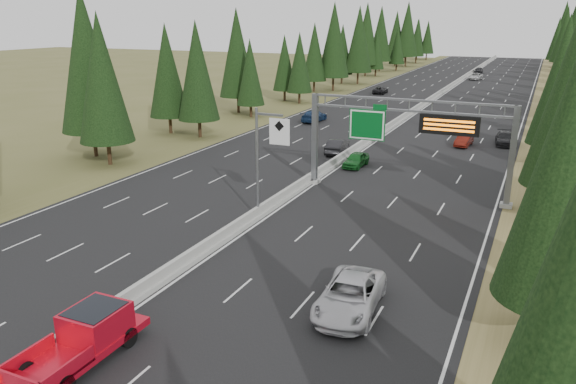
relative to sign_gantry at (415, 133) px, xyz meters
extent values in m
cube|color=black|center=(-8.92, 45.12, -5.23)|extent=(32.00, 260.00, 0.08)
cube|color=olive|center=(8.88, 45.12, -5.24)|extent=(3.60, 260.00, 0.06)
cube|color=brown|center=(-26.72, 45.12, -5.24)|extent=(3.60, 260.00, 0.06)
cube|color=gray|center=(-8.92, 45.12, -5.04)|extent=(0.70, 260.00, 0.30)
cube|color=gray|center=(-8.92, 45.12, -4.64)|extent=(0.30, 260.00, 0.60)
cube|color=slate|center=(-8.57, 0.12, -1.29)|extent=(0.45, 0.45, 7.80)
cube|color=gray|center=(-8.57, 0.12, -5.04)|extent=(0.90, 0.90, 0.30)
cube|color=slate|center=(7.28, 0.12, -1.29)|extent=(0.45, 0.45, 7.80)
cube|color=gray|center=(7.28, 0.12, -5.04)|extent=(0.90, 0.90, 0.30)
cube|color=slate|center=(-0.64, 0.12, 2.53)|extent=(15.85, 0.35, 0.16)
cube|color=slate|center=(-0.64, 0.12, 1.69)|extent=(15.85, 0.35, 0.16)
cube|color=#054C19|center=(-3.92, -0.13, 0.36)|extent=(3.00, 0.10, 2.50)
cube|color=silver|center=(-3.92, -0.19, 0.36)|extent=(2.85, 0.02, 2.35)
cube|color=#054C19|center=(-2.92, -0.13, 1.86)|extent=(1.10, 0.10, 0.45)
cube|color=black|center=(2.58, -0.18, 0.86)|extent=(4.50, 0.40, 1.50)
cube|color=orange|center=(2.58, -0.40, 1.21)|extent=(3.80, 0.02, 0.18)
cube|color=orange|center=(2.58, -0.40, 0.86)|extent=(3.80, 0.02, 0.18)
cube|color=orange|center=(2.58, -0.40, 0.51)|extent=(3.80, 0.02, 0.18)
cylinder|color=slate|center=(-8.92, -9.88, -1.19)|extent=(0.20, 0.20, 8.00)
cube|color=gray|center=(-8.92, -9.88, -5.09)|extent=(0.50, 0.50, 0.20)
cube|color=slate|center=(-7.92, -9.88, 2.41)|extent=(2.00, 0.15, 0.15)
cube|color=silver|center=(-7.12, -10.00, 1.31)|extent=(1.50, 0.06, 1.80)
cylinder|color=black|center=(10.41, -19.05, -4.07)|extent=(0.40, 0.40, 2.39)
cone|color=black|center=(10.41, -19.05, 3.40)|extent=(5.38, 5.38, 12.55)
cylinder|color=black|center=(11.09, -1.65, -3.87)|extent=(0.40, 0.40, 2.81)
cylinder|color=black|center=(10.25, 15.11, -4.12)|extent=(0.40, 0.40, 2.30)
cone|color=black|center=(10.25, 15.11, 3.08)|extent=(5.18, 5.18, 12.09)
cylinder|color=black|center=(11.32, 28.17, -4.35)|extent=(0.40, 0.40, 1.83)
cone|color=black|center=(11.32, 28.17, 1.37)|extent=(4.12, 4.12, 9.61)
cylinder|color=black|center=(11.72, 43.94, -3.84)|extent=(0.40, 0.40, 2.85)
cone|color=black|center=(11.72, 43.94, 5.06)|extent=(6.41, 6.41, 14.96)
cylinder|color=black|center=(12.00, 59.24, -4.18)|extent=(0.40, 0.40, 2.18)
cone|color=black|center=(12.00, 59.24, 2.62)|extent=(4.90, 4.90, 11.43)
cylinder|color=black|center=(11.35, 78.30, -4.22)|extent=(0.40, 0.40, 2.10)
cone|color=black|center=(11.35, 78.30, 2.35)|extent=(4.73, 4.73, 11.03)
cylinder|color=black|center=(11.95, 92.17, -4.26)|extent=(0.40, 0.40, 2.02)
cone|color=black|center=(11.95, 92.17, 2.04)|extent=(4.54, 4.54, 10.59)
cylinder|color=black|center=(11.77, 107.14, -4.25)|extent=(0.40, 0.40, 2.05)
cone|color=black|center=(11.77, 107.14, 2.15)|extent=(4.60, 4.60, 10.74)
cylinder|color=black|center=(11.71, 122.57, -3.92)|extent=(0.40, 0.40, 2.69)
cone|color=black|center=(11.71, 122.57, 4.48)|extent=(6.05, 6.05, 14.12)
cylinder|color=black|center=(10.19, 137.30, -4.14)|extent=(0.40, 0.40, 2.25)
cone|color=black|center=(10.19, 137.30, 2.88)|extent=(5.06, 5.06, 11.80)
cylinder|color=black|center=(14.97, 137.21, -4.13)|extent=(0.40, 0.40, 2.27)
cone|color=black|center=(14.97, 137.21, 2.97)|extent=(5.12, 5.12, 11.94)
cylinder|color=black|center=(11.68, 153.46, -3.77)|extent=(0.40, 0.40, 2.99)
cone|color=black|center=(11.68, 153.46, 5.58)|extent=(6.73, 6.73, 15.71)
cylinder|color=black|center=(15.91, 154.08, -4.27)|extent=(0.40, 0.40, 2.01)
cylinder|color=black|center=(-29.55, -2.03, -4.10)|extent=(0.40, 0.40, 2.34)
cone|color=black|center=(-29.55, -2.03, 3.22)|extent=(5.27, 5.27, 12.29)
cylinder|color=black|center=(-33.25, 0.04, -3.90)|extent=(0.40, 0.40, 2.73)
cone|color=black|center=(-33.25, 0.04, 4.64)|extent=(6.15, 6.15, 14.36)
cylinder|color=black|center=(-28.60, 12.75, -4.17)|extent=(0.40, 0.40, 2.21)
cone|color=black|center=(-28.60, 12.75, 2.73)|extent=(4.97, 4.97, 11.59)
cylinder|color=black|center=(-33.40, 13.43, -4.19)|extent=(0.40, 0.40, 2.15)
cone|color=black|center=(-33.40, 13.43, 2.52)|extent=(4.83, 4.83, 11.27)
cylinder|color=black|center=(-29.85, 28.19, -4.37)|extent=(0.40, 0.40, 1.79)
cone|color=black|center=(-29.85, 28.19, 1.21)|extent=(4.02, 4.02, 9.39)
cylinder|color=black|center=(-33.51, 30.97, -4.04)|extent=(0.40, 0.40, 2.47)
cone|color=black|center=(-33.51, 30.97, 3.68)|extent=(5.55, 5.55, 12.95)
cylinder|color=black|center=(-28.81, 43.55, -4.33)|extent=(0.40, 0.40, 1.88)
cone|color=black|center=(-28.81, 43.55, 1.55)|extent=(4.23, 4.23, 9.87)
cylinder|color=black|center=(-32.44, 45.49, -4.37)|extent=(0.40, 0.40, 1.80)
cone|color=black|center=(-32.44, 45.49, 1.24)|extent=(4.04, 4.04, 9.43)
cylinder|color=black|center=(-29.50, 61.93, -3.92)|extent=(0.40, 0.40, 2.70)
cone|color=black|center=(-29.50, 61.93, 4.53)|extent=(6.08, 6.08, 14.19)
cylinder|color=black|center=(-32.41, 59.09, -4.22)|extent=(0.40, 0.40, 2.09)
cone|color=black|center=(-32.41, 59.09, 2.32)|extent=(4.71, 4.71, 11.00)
cylinder|color=black|center=(-28.47, 74.59, -3.96)|extent=(0.40, 0.40, 2.62)
cone|color=black|center=(-28.47, 74.59, 4.24)|extent=(5.90, 5.90, 13.77)
cylinder|color=black|center=(-32.08, 74.47, -4.26)|extent=(0.40, 0.40, 2.02)
cone|color=black|center=(-32.08, 74.47, 2.05)|extent=(4.54, 4.54, 10.60)
cylinder|color=black|center=(-29.78, 93.06, -4.39)|extent=(0.40, 0.40, 1.76)
cone|color=black|center=(-29.78, 93.06, 1.12)|extent=(3.96, 3.96, 9.25)
cylinder|color=black|center=(-32.21, 92.40, -3.87)|extent=(0.40, 0.40, 2.79)
cone|color=black|center=(-32.21, 92.40, 4.86)|extent=(6.29, 6.29, 14.67)
cylinder|color=black|center=(-28.69, 109.34, -4.33)|extent=(0.40, 0.40, 1.87)
cone|color=black|center=(-28.69, 109.34, 1.51)|extent=(4.21, 4.21, 9.82)
cylinder|color=black|center=(-32.53, 106.20, -3.92)|extent=(0.40, 0.40, 2.70)
cone|color=black|center=(-32.53, 106.20, 4.52)|extent=(6.08, 6.08, 14.18)
cylinder|color=black|center=(-29.53, 123.61, -3.80)|extent=(0.40, 0.40, 2.94)
cone|color=black|center=(-29.53, 123.61, 5.38)|extent=(6.61, 6.61, 15.42)
cylinder|color=black|center=(-32.80, 123.99, -4.01)|extent=(0.40, 0.40, 2.52)
cone|color=black|center=(-32.80, 123.99, 3.86)|extent=(5.67, 5.67, 13.22)
cylinder|color=black|center=(-29.57, 137.86, -4.20)|extent=(0.40, 0.40, 2.15)
cone|color=black|center=(-29.57, 137.86, 2.51)|extent=(4.83, 4.83, 11.26)
cylinder|color=black|center=(-33.13, 138.44, -3.88)|extent=(0.40, 0.40, 2.78)
cone|color=black|center=(-33.13, 138.44, 4.81)|extent=(6.25, 6.25, 14.59)
cylinder|color=black|center=(-29.57, 154.33, -4.23)|extent=(0.40, 0.40, 2.07)
cone|color=black|center=(-29.57, 154.33, 2.23)|extent=(4.66, 4.66, 10.86)
cylinder|color=black|center=(-32.79, 154.04, -4.19)|extent=(0.40, 0.40, 2.17)
cone|color=black|center=(-32.79, 154.04, 2.58)|extent=(4.87, 4.87, 11.37)
imported|color=silver|center=(1.43, -20.00, -4.36)|extent=(3.20, 6.15, 1.66)
cylinder|color=black|center=(-8.38, -30.81, -4.73)|extent=(0.34, 0.91, 0.91)
cylinder|color=black|center=(-8.38, -27.07, -4.73)|extent=(0.34, 0.91, 0.91)
cylinder|color=black|center=(-6.45, -27.07, -4.73)|extent=(0.34, 0.91, 0.91)
cube|color=#B50B1D|center=(-7.42, -28.88, -4.56)|extent=(2.27, 6.36, 0.34)
cube|color=#B50B1D|center=(-7.42, -27.86, -3.77)|extent=(2.16, 2.50, 1.25)
cube|color=black|center=(-7.42, -27.86, -3.43)|extent=(1.93, 2.16, 0.62)
cube|color=#B50B1D|center=(-8.49, -30.58, -4.17)|extent=(0.11, 2.72, 0.68)
cube|color=#B50B1D|center=(-6.34, -30.58, -4.17)|extent=(0.11, 2.72, 0.68)
cube|color=#B50B1D|center=(-7.42, -31.95, -4.17)|extent=(2.27, 0.11, 0.68)
imported|color=#155C1E|center=(-6.97, 6.99, -4.49)|extent=(1.81, 4.15, 1.39)
imported|color=#61160D|center=(1.28, 20.81, -4.53)|extent=(1.73, 4.12, 1.32)
imported|color=black|center=(5.39, 23.47, -4.49)|extent=(2.43, 4.97, 1.39)
imported|color=#BEBEBE|center=(-6.16, 94.12, -4.44)|extent=(3.00, 5.63, 1.51)
imported|color=black|center=(-7.42, 110.44, -4.41)|extent=(1.86, 4.58, 1.56)
imported|color=black|center=(-10.46, 11.40, -4.41)|extent=(2.10, 4.89, 1.57)
imported|color=navy|center=(-19.89, 28.10, -4.40)|extent=(2.25, 5.48, 1.59)
imported|color=#B9B9B9|center=(-13.04, 33.34, -4.38)|extent=(2.07, 4.81, 1.62)
imported|color=black|center=(-19.59, 61.00, -4.52)|extent=(2.47, 4.90, 1.33)
camera|label=1|loc=(8.96, -43.84, 8.76)|focal=35.00mm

